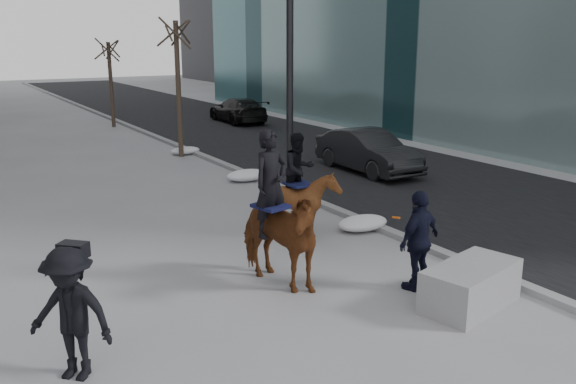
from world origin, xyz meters
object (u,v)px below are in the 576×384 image
planter (471,286)px  car_near (368,151)px  mounted_left (275,230)px  mounted_right (301,197)px

planter → car_near: bearing=61.1°
planter → mounted_left: 3.36m
mounted_left → mounted_right: (1.81, 2.01, -0.11)m
mounted_left → mounted_right: size_ratio=1.20×
planter → car_near: car_near is taller
car_near → mounted_left: bearing=-136.5°
car_near → mounted_left: 9.75m
planter → mounted_right: mounted_right is taller
planter → car_near: (4.94, 8.94, 0.33)m
mounted_right → mounted_left: bearing=-132.1°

